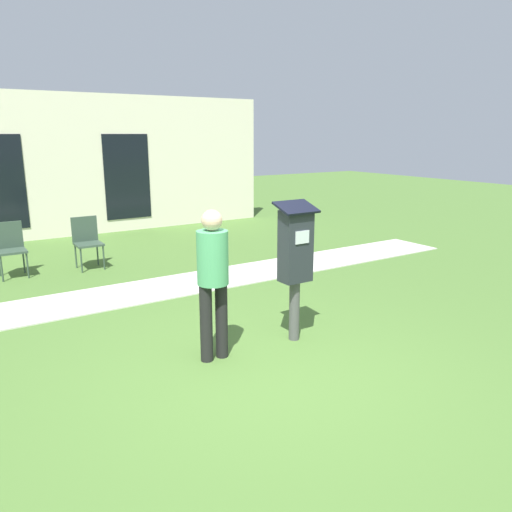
% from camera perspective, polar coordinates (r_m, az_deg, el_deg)
% --- Properties ---
extents(ground_plane, '(40.00, 40.00, 0.00)m').
position_cam_1_polar(ground_plane, '(5.11, 0.93, -13.00)').
color(ground_plane, '#476B2D').
extents(sidewalk, '(12.00, 1.10, 0.02)m').
position_cam_1_polar(sidewalk, '(7.71, -12.11, -3.84)').
color(sidewalk, beige).
rests_on(sidewalk, ground).
extents(building_facade, '(10.00, 0.26, 3.20)m').
position_cam_1_polar(building_facade, '(12.19, -21.11, 9.56)').
color(building_facade, beige).
rests_on(building_facade, ground).
extents(parking_meter, '(0.44, 0.31, 1.59)m').
position_cam_1_polar(parking_meter, '(5.53, 4.53, 0.30)').
color(parking_meter, '#4C4C4C').
rests_on(parking_meter, ground).
extents(person_standing, '(0.32, 0.32, 1.58)m').
position_cam_1_polar(person_standing, '(5.06, -4.95, -2.01)').
color(person_standing, black).
rests_on(person_standing, ground).
extents(outdoor_chair_left, '(0.44, 0.44, 0.90)m').
position_cam_1_polar(outdoor_chair_left, '(9.13, -26.29, 1.14)').
color(outdoor_chair_left, '#334738').
rests_on(outdoor_chair_left, ground).
extents(outdoor_chair_middle, '(0.44, 0.44, 0.90)m').
position_cam_1_polar(outdoor_chair_middle, '(9.20, -18.77, 1.93)').
color(outdoor_chair_middle, '#334738').
rests_on(outdoor_chair_middle, ground).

